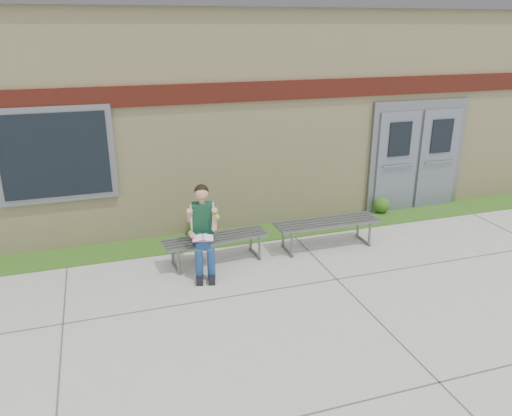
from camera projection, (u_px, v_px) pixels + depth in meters
name	position (u px, v px, depth m)	size (l,w,h in m)	color
ground	(289.00, 306.00, 7.00)	(80.00, 80.00, 0.00)	#9E9E99
grass_strip	(238.00, 236.00, 9.32)	(16.00, 0.80, 0.02)	#205115
school_building	(197.00, 99.00, 11.62)	(16.20, 6.22, 4.20)	beige
bench_left	(216.00, 243.00, 8.19)	(1.76, 0.62, 0.45)	slate
bench_right	(327.00, 227.00, 8.76)	(1.85, 0.52, 0.48)	slate
girl	(203.00, 228.00, 7.81)	(0.52, 0.89, 1.39)	navy
shrub_mid	(197.00, 226.00, 9.27)	(0.34, 0.34, 0.34)	#205115
shrub_east	(381.00, 205.00, 10.40)	(0.34, 0.34, 0.34)	#205115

